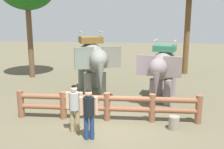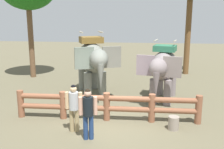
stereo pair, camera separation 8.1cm
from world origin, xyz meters
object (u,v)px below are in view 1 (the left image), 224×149
(log_fence, at_px, (107,105))
(feed_bucket, at_px, (174,123))
(elephant_center, at_px, (163,67))
(tourist_woman_in_black, at_px, (89,111))
(tourist_man_in_blue, at_px, (74,105))
(elephant_near_left, at_px, (92,60))

(log_fence, xyz_separation_m, feed_bucket, (2.38, -0.55, -0.37))
(log_fence, height_order, elephant_center, elephant_center)
(feed_bucket, bearing_deg, tourist_woman_in_black, -158.69)
(log_fence, height_order, feed_bucket, log_fence)
(feed_bucket, bearing_deg, tourist_man_in_blue, -170.24)
(feed_bucket, bearing_deg, log_fence, 166.94)
(tourist_man_in_blue, bearing_deg, feed_bucket, 9.76)
(log_fence, xyz_separation_m, elephant_near_left, (-1.17, 3.21, 1.13))
(elephant_near_left, bearing_deg, tourist_woman_in_black, -80.21)
(log_fence, height_order, tourist_man_in_blue, tourist_man_in_blue)
(log_fence, bearing_deg, feed_bucket, -13.06)
(tourist_woman_in_black, bearing_deg, elephant_near_left, 99.79)
(log_fence, distance_m, elephant_center, 3.53)
(elephant_near_left, relative_size, tourist_man_in_blue, 2.26)
(tourist_man_in_blue, relative_size, feed_bucket, 3.46)
(log_fence, xyz_separation_m, tourist_man_in_blue, (-0.93, -1.12, 0.34))
(elephant_center, relative_size, feed_bucket, 7.04)
(tourist_woman_in_black, distance_m, tourist_man_in_blue, 0.77)
(tourist_woman_in_black, xyz_separation_m, tourist_man_in_blue, (-0.59, 0.49, -0.01))
(tourist_woman_in_black, bearing_deg, tourist_man_in_blue, 139.92)
(elephant_center, height_order, tourist_woman_in_black, elephant_center)
(elephant_near_left, xyz_separation_m, elephant_center, (3.37, -0.61, -0.18))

